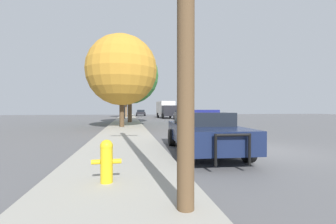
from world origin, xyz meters
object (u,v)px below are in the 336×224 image
Objects in this scene: car_background_distant at (141,113)px; box_truck at (166,109)px; tree_sidewalk_near at (122,70)px; tree_sidewalk_far at (126,90)px; fire_hydrant at (107,160)px; police_car at (203,131)px; car_background_oncoming at (182,115)px; traffic_light at (133,94)px; tree_sidewalk_mid at (130,75)px.

box_truck is at bearing -72.55° from car_background_distant.
tree_sidewalk_far is (0.09, 23.32, 0.31)m from tree_sidewalk_near.
tree_sidewalk_near reaches higher than fire_hydrant.
fire_hydrant is (-3.06, -3.24, -0.21)m from police_car.
tree_sidewalk_far reaches higher than car_background_oncoming.
traffic_light reaches higher than box_truck.
fire_hydrant is 34.13m from box_truck.
box_truck is at bearing 64.88° from tree_sidewalk_mid.
traffic_light is 7.85m from box_truck.
tree_sidewalk_near is at bearing -96.02° from tree_sidewalk_mid.
police_car reaches higher than fire_hydrant.
car_background_distant is 0.65× the size of box_truck.
traffic_light is 0.71× the size of box_truck.
police_car is at bearing 79.37° from car_background_oncoming.
car_background_oncoming is 0.59× the size of box_truck.
tree_sidewalk_far is (-6.83, 3.65, 3.41)m from box_truck.
tree_sidewalk_far is at bearing -81.36° from police_car.
traffic_light is 14.84m from tree_sidewalk_near.
traffic_light is at bearing -12.49° from car_background_oncoming.
car_background_distant is at bearing -86.69° from police_car.
tree_sidewalk_near is 23.32m from tree_sidewalk_far.
tree_sidewalk_mid is (-2.47, 16.84, 4.42)m from police_car.
fire_hydrant is 14.34m from tree_sidewalk_near.
box_truck is (6.84, 33.42, 0.97)m from fire_hydrant.
box_truck is (3.66, -12.72, 0.80)m from car_background_distant.
police_car is 1.12× the size of car_background_distant.
box_truck is (-1.18, 6.59, 0.84)m from car_background_oncoming.
fire_hydrant is 0.20× the size of car_background_oncoming.
car_background_distant is at bearing 84.24° from tree_sidewalk_near.
fire_hydrant is at bearing -92.53° from car_background_distant.
police_car is at bearing -84.85° from tree_sidewalk_far.
car_background_distant is 19.91m from car_background_oncoming.
tree_sidewalk_mid is (0.67, 6.33, 0.56)m from tree_sidewalk_near.
car_background_distant is (3.19, 46.14, 0.17)m from fire_hydrant.
tree_sidewalk_far is (0.01, 37.07, 4.38)m from fire_hydrant.
tree_sidewalk_mid reaches higher than traffic_light.
police_car is 25.52m from traffic_light.
box_truck is 0.98× the size of tree_sidewalk_far.
tree_sidewalk_near is at bearing -69.89° from police_car.
traffic_light reaches higher than police_car.
tree_sidewalk_mid is at bearing 43.47° from car_background_oncoming.
fire_hydrant is 0.16× the size of traffic_light.
tree_sidewalk_mid reaches higher than car_background_oncoming.
car_background_oncoming is 0.52× the size of tree_sidewalk_mid.
tree_sidewalk_mid reaches higher than box_truck.
police_car is 11.63m from tree_sidewalk_near.
car_background_distant is at bearing -74.71° from car_background_oncoming.
car_background_oncoming is 13.68m from tree_sidewalk_far.
tree_sidewalk_mid is (-2.60, -26.06, 4.46)m from car_background_distant.
traffic_light is 8.58m from tree_sidewalk_mid.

